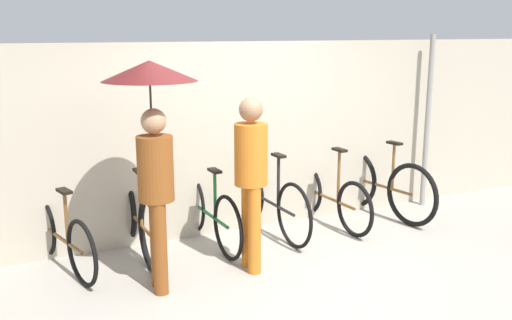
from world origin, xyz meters
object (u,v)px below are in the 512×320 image
(parked_bicycle_4, at_px, (329,196))
(parked_bicycle_1, at_px, (137,219))
(parked_bicycle_0, at_px, (61,236))
(parked_bicycle_2, at_px, (209,212))
(pedestrian_center, at_px, (251,171))
(parked_bicycle_3, at_px, (270,200))
(parked_bicycle_5, at_px, (382,185))
(pedestrian_leading, at_px, (152,122))

(parked_bicycle_4, bearing_deg, parked_bicycle_1, 85.66)
(parked_bicycle_0, distance_m, parked_bicycle_4, 3.14)
(parked_bicycle_2, height_order, pedestrian_center, pedestrian_center)
(parked_bicycle_1, xyz_separation_m, parked_bicycle_2, (0.78, -0.06, -0.02))
(parked_bicycle_2, distance_m, parked_bicycle_3, 0.79)
(parked_bicycle_5, bearing_deg, parked_bicycle_1, 79.58)
(parked_bicycle_3, relative_size, pedestrian_leading, 0.87)
(parked_bicycle_0, height_order, parked_bicycle_1, parked_bicycle_1)
(parked_bicycle_0, distance_m, pedestrian_leading, 1.62)
(parked_bicycle_2, bearing_deg, pedestrian_leading, 132.77)
(pedestrian_center, bearing_deg, parked_bicycle_3, 58.27)
(pedestrian_leading, bearing_deg, parked_bicycle_5, 22.20)
(parked_bicycle_4, height_order, parked_bicycle_5, parked_bicycle_4)
(parked_bicycle_3, distance_m, pedestrian_leading, 2.15)
(parked_bicycle_4, xyz_separation_m, pedestrian_center, (-1.44, -0.83, 0.66))
(parked_bicycle_3, distance_m, parked_bicycle_4, 0.79)
(parked_bicycle_1, bearing_deg, parked_bicycle_3, -90.52)
(parked_bicycle_5, height_order, pedestrian_leading, pedestrian_leading)
(parked_bicycle_0, height_order, parked_bicycle_3, parked_bicycle_3)
(pedestrian_leading, bearing_deg, parked_bicycle_2, 52.84)
(parked_bicycle_0, xyz_separation_m, parked_bicycle_2, (1.57, 0.01, 0.02))
(pedestrian_center, bearing_deg, parked_bicycle_0, 159.03)
(parked_bicycle_4, relative_size, pedestrian_center, 0.96)
(parked_bicycle_2, distance_m, parked_bicycle_5, 2.35)
(parked_bicycle_3, height_order, parked_bicycle_4, parked_bicycle_4)
(parked_bicycle_1, bearing_deg, parked_bicycle_0, 95.32)
(parked_bicycle_0, bearing_deg, pedestrian_leading, -150.58)
(parked_bicycle_4, bearing_deg, pedestrian_leading, 105.83)
(parked_bicycle_1, relative_size, parked_bicycle_5, 0.98)
(parked_bicycle_4, distance_m, pedestrian_center, 1.79)
(parked_bicycle_1, height_order, parked_bicycle_2, parked_bicycle_1)
(parked_bicycle_3, bearing_deg, parked_bicycle_4, -95.40)
(parked_bicycle_1, bearing_deg, parked_bicycle_2, -94.66)
(parked_bicycle_1, xyz_separation_m, pedestrian_center, (0.91, -0.90, 0.63))
(parked_bicycle_5, xyz_separation_m, pedestrian_leading, (-3.16, -0.79, 1.14))
(parked_bicycle_0, xyz_separation_m, parked_bicycle_3, (2.35, 0.07, 0.04))
(parked_bicycle_3, bearing_deg, pedestrian_center, 141.87)
(parked_bicycle_2, relative_size, parked_bicycle_5, 0.96)
(parked_bicycle_1, bearing_deg, parked_bicycle_4, -91.71)
(parked_bicycle_1, distance_m, parked_bicycle_3, 1.57)
(parked_bicycle_1, relative_size, parked_bicycle_3, 0.94)
(parked_bicycle_3, distance_m, pedestrian_center, 1.27)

